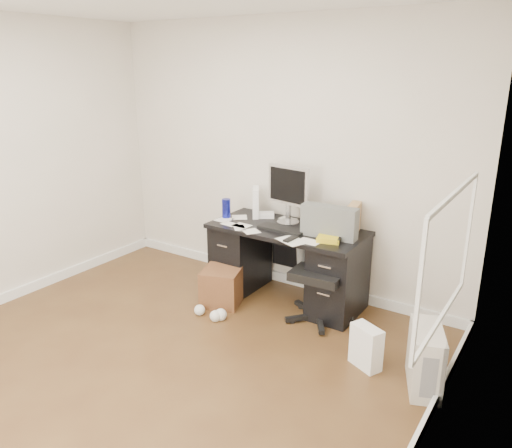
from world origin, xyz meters
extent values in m
plane|color=#442A16|center=(0.00, 0.00, 0.00)|extent=(4.00, 4.00, 0.00)
cube|color=beige|center=(0.00, 2.00, 1.35)|extent=(4.00, 0.02, 2.70)
cube|color=beige|center=(2.00, 0.00, 1.35)|extent=(0.02, 4.00, 2.70)
cube|color=white|center=(0.00, 1.99, 0.05)|extent=(4.00, 0.03, 0.10)
cube|color=black|center=(0.30, 1.65, 0.73)|extent=(1.50, 0.70, 0.04)
cube|color=black|center=(-0.25, 1.65, 0.35)|extent=(0.40, 0.60, 0.71)
cube|color=black|center=(0.85, 1.65, 0.35)|extent=(0.40, 0.60, 0.71)
cube|color=black|center=(0.30, 1.98, 0.45)|extent=(0.70, 0.03, 0.51)
cube|color=black|center=(0.30, 1.55, 0.76)|extent=(0.47, 0.18, 0.03)
sphere|color=#BBBCC0|center=(0.61, 1.62, 0.78)|extent=(0.07, 0.07, 0.06)
cylinder|color=#161C9B|center=(-0.39, 1.60, 0.85)|extent=(0.09, 0.09, 0.19)
cube|color=white|center=(-0.17, 1.81, 0.90)|extent=(0.24, 0.28, 0.30)
cube|color=#AC7F53|center=(0.88, 1.86, 0.89)|extent=(0.17, 0.26, 0.28)
cube|color=yellow|center=(0.78, 1.56, 0.77)|extent=(0.26, 0.30, 0.04)
cube|color=beige|center=(1.85, 0.95, 0.23)|extent=(0.36, 0.51, 0.47)
cube|color=white|center=(1.40, 0.97, 0.17)|extent=(0.30, 0.27, 0.34)
cube|color=#492815|center=(-0.18, 1.22, 0.18)|extent=(0.45, 0.45, 0.36)
cube|color=slate|center=(-0.42, 1.75, 0.11)|extent=(0.44, 0.40, 0.22)
camera|label=1|loc=(2.53, -2.31, 2.24)|focal=35.00mm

